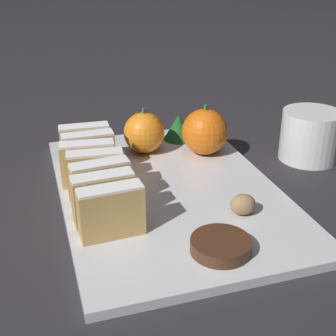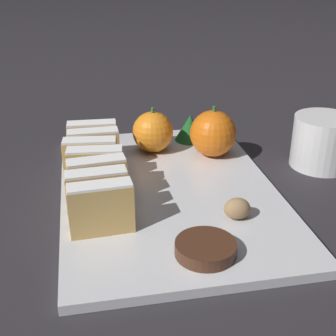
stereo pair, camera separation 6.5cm
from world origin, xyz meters
The scene contains 15 objects.
ground_plane centered at (0.00, 0.00, 0.00)m, with size 6.00×6.00×0.00m, color #28262B.
serving_platter centered at (0.00, 0.00, 0.01)m, with size 0.30×0.43×0.01m.
stollen_slice_front centered at (-0.10, -0.10, 0.04)m, with size 0.08×0.03×0.06m.
stollen_slice_second centered at (-0.10, -0.06, 0.04)m, with size 0.08×0.03×0.06m.
stollen_slice_third centered at (-0.10, -0.03, 0.04)m, with size 0.08×0.03×0.06m.
stollen_slice_fourth centered at (-0.10, 0.01, 0.04)m, with size 0.08×0.03×0.06m.
stollen_slice_fifth centered at (-0.10, 0.04, 0.04)m, with size 0.08×0.03×0.06m.
stollen_slice_sixth centered at (-0.10, 0.08, 0.04)m, with size 0.08×0.02×0.06m.
stollen_slice_back centered at (-0.10, 0.11, 0.04)m, with size 0.08×0.03×0.06m.
orange_near centered at (0.09, 0.10, 0.05)m, with size 0.07×0.07×0.08m.
orange_far centered at (0.00, 0.13, 0.05)m, with size 0.07×0.07×0.07m.
walnut centered at (0.07, -0.10, 0.03)m, with size 0.03×0.03×0.03m.
chocolate_cookie centered at (0.01, -0.16, 0.02)m, with size 0.07×0.07×0.02m.
evergreen_sprig centered at (0.07, 0.17, 0.03)m, with size 0.05×0.05×0.05m.
coffee_mug centered at (0.26, 0.05, 0.04)m, with size 0.12×0.10×0.08m.
Camera 2 is at (-0.11, -0.57, 0.32)m, focal length 50.00 mm.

